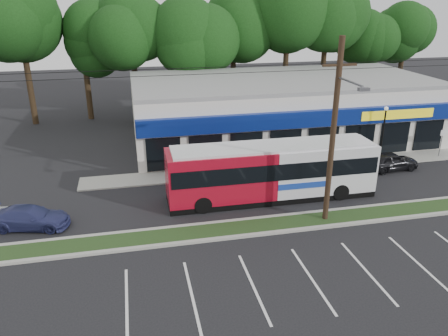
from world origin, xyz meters
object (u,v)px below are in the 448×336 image
object	(u,v)px
car_dark	(391,161)
utility_pole	(331,128)
lamp_post	(384,127)
pedestrian_b	(356,165)
car_blue	(30,217)
sign_post	(442,138)
pedestrian_a	(348,155)
metrobus	(272,170)

from	to	relation	value
car_dark	utility_pole	bearing A→B (deg)	123.21
lamp_post	pedestrian_b	size ratio (longest dim) A/B	2.86
utility_pole	lamp_post	bearing A→B (deg)	43.95
car_blue	lamp_post	bearing A→B (deg)	-65.74
car_dark	pedestrian_b	xyz separation A→B (m)	(-2.94, -0.32, 0.07)
sign_post	pedestrian_b	distance (m)	8.37
car_dark	pedestrian_a	world-z (taller)	pedestrian_a
sign_post	car_dark	size ratio (longest dim) A/B	0.56
utility_pole	lamp_post	world-z (taller)	utility_pole
sign_post	metrobus	world-z (taller)	metrobus
sign_post	metrobus	distance (m)	15.60
sign_post	pedestrian_b	world-z (taller)	sign_post
lamp_post	car_dark	bearing A→B (deg)	-96.11
metrobus	pedestrian_a	distance (m)	8.31
sign_post	pedestrian_a	xyz separation A→B (m)	(-7.85, -0.07, -0.76)
utility_pole	pedestrian_b	size ratio (longest dim) A/B	33.66
utility_pole	car_blue	bearing A→B (deg)	170.24
sign_post	car_dark	xyz separation A→B (m)	(-5.19, -1.53, -0.88)
metrobus	pedestrian_a	bearing A→B (deg)	29.39
car_dark	metrobus	bearing A→B (deg)	100.19
car_blue	pedestrian_b	size ratio (longest dim) A/B	2.82
metrobus	sign_post	bearing A→B (deg)	15.51
utility_pole	car_blue	world-z (taller)	utility_pole
lamp_post	car_dark	xyz separation A→B (m)	(-0.19, -1.76, -2.00)
car_dark	sign_post	bearing A→B (deg)	-77.81
car_dark	pedestrian_a	bearing A→B (deg)	57.02
sign_post	car_blue	xyz separation A→B (m)	(-29.00, -4.92, -0.95)
lamp_post	car_dark	size ratio (longest dim) A/B	1.08
metrobus	pedestrian_b	bearing A→B (deg)	18.12
lamp_post	pedestrian_b	world-z (taller)	lamp_post
utility_pole	pedestrian_a	size ratio (longest dim) A/B	31.52
utility_pole	car_dark	size ratio (longest dim) A/B	12.69
metrobus	car_dark	world-z (taller)	metrobus
car_dark	pedestrian_b	distance (m)	2.96
car_blue	pedestrian_b	world-z (taller)	pedestrian_b
car_blue	pedestrian_a	bearing A→B (deg)	-64.93
car_dark	pedestrian_a	xyz separation A→B (m)	(-2.66, 1.46, 0.12)
pedestrian_b	car_dark	bearing A→B (deg)	-149.31
lamp_post	car_blue	bearing A→B (deg)	-167.89
sign_post	car_blue	distance (m)	29.43
lamp_post	pedestrian_b	distance (m)	4.22
car_dark	pedestrian_b	world-z (taller)	pedestrian_b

